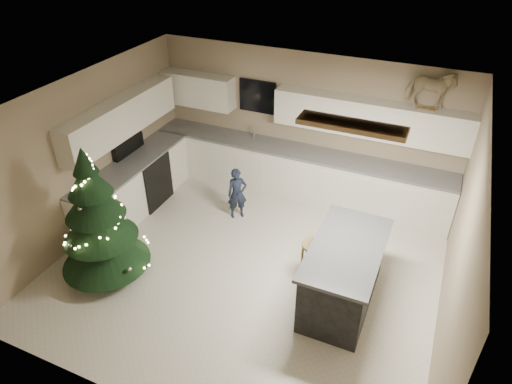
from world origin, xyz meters
The scene contains 8 objects.
ground_plane centered at (0.00, 0.00, 0.00)m, with size 5.50×5.50×0.00m, color beige.
room_shell centered at (0.02, 0.00, 1.75)m, with size 5.52×5.02×2.61m.
cabinetry centered at (-0.91, 1.65, 0.76)m, with size 5.50×3.20×2.00m.
island centered at (1.47, -0.08, 0.48)m, with size 0.90×1.70×0.95m.
bar_stool centered at (0.95, 0.20, 0.46)m, with size 0.32×0.32×0.61m.
christmas_tree centered at (-1.85, -0.92, 0.86)m, with size 1.31×1.27×2.10m.
toddler centered at (-0.69, 1.13, 0.46)m, with size 0.34×0.22×0.93m, color #1E293E.
rocking_horse centered at (1.97, 2.33, 2.32)m, with size 0.72×0.37×0.62m.
Camera 1 is at (2.21, -4.69, 4.76)m, focal length 32.00 mm.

